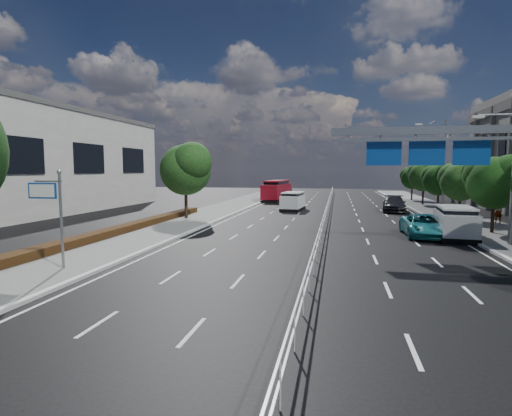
# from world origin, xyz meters

# --- Properties ---
(ground) EXTENTS (160.00, 160.00, 0.00)m
(ground) POSITION_xyz_m (0.00, 0.00, 0.00)
(ground) COLOR black
(ground) RESTS_ON ground
(sidewalk_near) EXTENTS (5.00, 140.00, 0.14)m
(sidewalk_near) POSITION_xyz_m (-11.50, 0.00, 0.07)
(sidewalk_near) COLOR slate
(sidewalk_near) RESTS_ON ground
(kerb_near) EXTENTS (0.25, 140.00, 0.15)m
(kerb_near) POSITION_xyz_m (-9.00, 0.00, 0.07)
(kerb_near) COLOR silver
(kerb_near) RESTS_ON ground
(median_fence) EXTENTS (0.05, 85.00, 1.02)m
(median_fence) POSITION_xyz_m (0.00, 22.50, 0.53)
(median_fence) COLOR silver
(median_fence) RESTS_ON ground
(hedge_near) EXTENTS (1.00, 36.00, 0.44)m
(hedge_near) POSITION_xyz_m (-13.30, 5.00, 0.36)
(hedge_near) COLOR black
(hedge_near) RESTS_ON sidewalk_near
(toilet_sign) EXTENTS (1.62, 0.18, 4.34)m
(toilet_sign) POSITION_xyz_m (-10.95, 0.00, 2.94)
(toilet_sign) COLOR gray
(toilet_sign) RESTS_ON ground
(overhead_gantry) EXTENTS (10.24, 0.38, 7.45)m
(overhead_gantry) POSITION_xyz_m (6.74, 10.05, 5.61)
(overhead_gantry) COLOR gray
(overhead_gantry) RESTS_ON ground
(streetlight_far) EXTENTS (2.78, 2.40, 9.00)m
(streetlight_far) POSITION_xyz_m (10.50, 26.00, 5.21)
(streetlight_far) COLOR gray
(streetlight_far) RESTS_ON ground
(near_building) EXTENTS (12.00, 38.00, 10.00)m
(near_building) POSITION_xyz_m (-30.00, 18.00, 5.00)
(near_building) COLOR beige
(near_building) RESTS_ON ground
(near_tree_back) EXTENTS (4.84, 4.51, 6.69)m
(near_tree_back) POSITION_xyz_m (-11.94, 17.97, 4.61)
(near_tree_back) COLOR black
(near_tree_back) RESTS_ON ground
(far_tree_d) EXTENTS (3.85, 3.59, 5.34)m
(far_tree_d) POSITION_xyz_m (11.25, 14.48, 3.69)
(far_tree_d) COLOR black
(far_tree_d) RESTS_ON ground
(far_tree_e) EXTENTS (3.63, 3.38, 5.13)m
(far_tree_e) POSITION_xyz_m (11.25, 21.98, 3.56)
(far_tree_e) COLOR black
(far_tree_e) RESTS_ON ground
(far_tree_f) EXTENTS (3.52, 3.28, 5.02)m
(far_tree_f) POSITION_xyz_m (11.24, 29.48, 3.49)
(far_tree_f) COLOR black
(far_tree_f) RESTS_ON ground
(far_tree_g) EXTENTS (3.96, 3.69, 5.45)m
(far_tree_g) POSITION_xyz_m (11.25, 36.98, 3.75)
(far_tree_g) COLOR black
(far_tree_g) RESTS_ON ground
(far_tree_h) EXTENTS (3.41, 3.18, 4.91)m
(far_tree_h) POSITION_xyz_m (11.24, 44.48, 3.42)
(far_tree_h) COLOR black
(far_tree_h) RESTS_ON ground
(white_minivan) EXTENTS (2.37, 4.73, 1.99)m
(white_minivan) POSITION_xyz_m (-3.73, 27.89, 0.98)
(white_minivan) COLOR black
(white_minivan) RESTS_ON ground
(red_bus) EXTENTS (3.07, 9.81, 2.89)m
(red_bus) POSITION_xyz_m (-7.50, 41.23, 1.50)
(red_bus) COLOR black
(red_bus) RESTS_ON ground
(near_car_silver) EXTENTS (2.22, 4.67, 1.54)m
(near_car_silver) POSITION_xyz_m (-4.71, 35.57, 0.77)
(near_car_silver) COLOR #B8B9C0
(near_car_silver) RESTS_ON ground
(near_car_dark) EXTENTS (1.55, 4.20, 1.37)m
(near_car_dark) POSITION_xyz_m (-7.16, 50.67, 0.69)
(near_car_dark) COLOR black
(near_car_dark) RESTS_ON ground
(silver_minivan) EXTENTS (2.55, 5.07, 2.03)m
(silver_minivan) POSITION_xyz_m (8.30, 12.35, 1.00)
(silver_minivan) COLOR black
(silver_minivan) RESTS_ON ground
(parked_car_teal) EXTENTS (2.45, 5.25, 1.46)m
(parked_car_teal) POSITION_xyz_m (6.50, 12.61, 0.73)
(parked_car_teal) COLOR #1C777F
(parked_car_teal) RESTS_ON ground
(parked_car_dark) EXTENTS (2.86, 5.78, 1.61)m
(parked_car_dark) POSITION_xyz_m (6.76, 28.71, 0.81)
(parked_car_dark) COLOR black
(parked_car_dark) RESTS_ON ground
(pedestrian_a) EXTENTS (0.74, 0.56, 1.83)m
(pedestrian_a) POSITION_xyz_m (13.40, 19.71, 1.06)
(pedestrian_a) COLOR gray
(pedestrian_a) RESTS_ON sidewalk_far
(pedestrian_b) EXTENTS (0.91, 0.77, 1.65)m
(pedestrian_b) POSITION_xyz_m (11.47, 25.26, 0.97)
(pedestrian_b) COLOR gray
(pedestrian_b) RESTS_ON sidewalk_far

